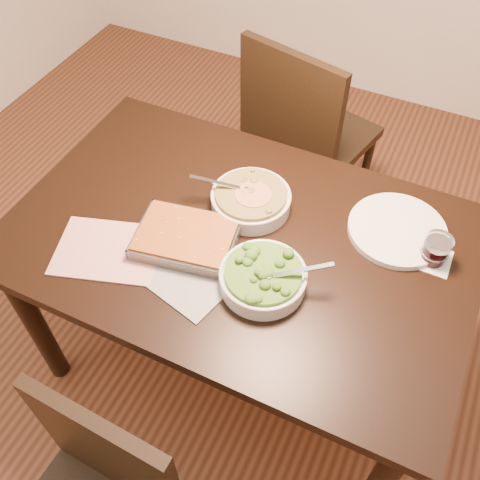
# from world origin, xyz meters

# --- Properties ---
(ground) EXTENTS (4.00, 4.00, 0.00)m
(ground) POSITION_xyz_m (0.00, 0.00, 0.00)
(ground) COLOR #462114
(ground) RESTS_ON ground
(table) EXTENTS (1.40, 0.90, 0.75)m
(table) POSITION_xyz_m (0.00, 0.00, 0.65)
(table) COLOR black
(table) RESTS_ON ground
(magazine_a) EXTENTS (0.36, 0.31, 0.01)m
(magazine_a) POSITION_xyz_m (-0.32, -0.22, 0.75)
(magazine_a) COLOR #AE313C
(magazine_a) RESTS_ON table
(magazine_b) EXTENTS (0.36, 0.29, 0.01)m
(magazine_b) POSITION_xyz_m (-0.09, -0.18, 0.75)
(magazine_b) COLOR #2A2A33
(magazine_b) RESTS_ON table
(coaster) EXTENTS (0.11, 0.11, 0.00)m
(coaster) POSITION_xyz_m (0.54, 0.16, 0.75)
(coaster) COLOR white
(coaster) RESTS_ON table
(stew_bowl) EXTENTS (0.27, 0.25, 0.09)m
(stew_bowl) POSITION_xyz_m (-0.02, 0.12, 0.78)
(stew_bowl) COLOR silver
(stew_bowl) RESTS_ON table
(broccoli_bowl) EXTENTS (0.26, 0.24, 0.09)m
(broccoli_bowl) POSITION_xyz_m (0.14, -0.13, 0.78)
(broccoli_bowl) COLOR silver
(broccoli_bowl) RESTS_ON table
(baking_dish) EXTENTS (0.33, 0.26, 0.05)m
(baking_dish) POSITION_xyz_m (-0.13, -0.10, 0.78)
(baking_dish) COLOR silver
(baking_dish) RESTS_ON table
(wine_tumbler) EXTENTS (0.08, 0.08, 0.09)m
(wine_tumbler) POSITION_xyz_m (0.54, 0.16, 0.80)
(wine_tumbler) COLOR black
(wine_tumbler) RESTS_ON coaster
(dinner_plate) EXTENTS (0.30, 0.30, 0.02)m
(dinner_plate) POSITION_xyz_m (0.42, 0.22, 0.76)
(dinner_plate) COLOR silver
(dinner_plate) RESTS_ON table
(chair_far) EXTENTS (0.55, 0.55, 0.97)m
(chair_far) POSITION_xyz_m (-0.08, 0.79, 0.54)
(chair_far) COLOR black
(chair_far) RESTS_ON ground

